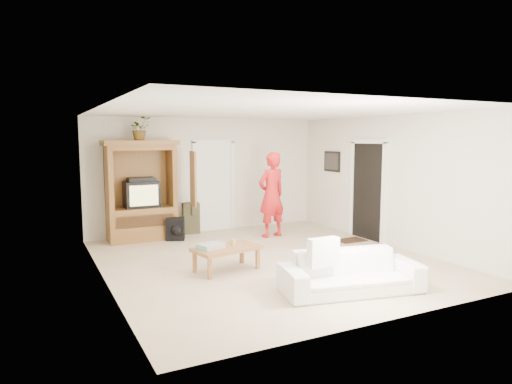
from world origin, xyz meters
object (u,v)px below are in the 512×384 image
sofa (351,272)px  coffee_table (227,250)px  man (272,195)px  armoire (143,197)px

sofa → coffee_table: size_ratio=1.68×
coffee_table → sofa: bearing=-67.9°
man → coffee_table: bearing=35.3°
armoire → man: (2.58, -0.95, 0.02)m
sofa → coffee_table: bearing=135.3°
man → sofa: man is taller
armoire → coffee_table: armoire is taller
armoire → sofa: size_ratio=1.08×
man → armoire: bearing=-31.0°
man → coffee_table: 2.79m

